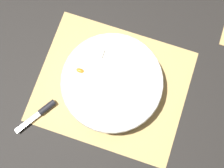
# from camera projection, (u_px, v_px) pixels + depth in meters

# --- Properties ---
(ground_plane) EXTENTS (6.00, 6.00, 0.00)m
(ground_plane) POSITION_uv_depth(u_px,v_px,m) (112.00, 86.00, 0.94)
(ground_plane) COLOR black
(bamboo_mat_center) EXTENTS (0.44, 0.37, 0.01)m
(bamboo_mat_center) POSITION_uv_depth(u_px,v_px,m) (112.00, 86.00, 0.94)
(bamboo_mat_center) COLOR tan
(bamboo_mat_center) RESTS_ON ground_plane
(fruit_salad_bowl) EXTENTS (0.29, 0.29, 0.07)m
(fruit_salad_bowl) POSITION_uv_depth(u_px,v_px,m) (112.00, 83.00, 0.90)
(fruit_salad_bowl) COLOR silver
(fruit_salad_bowl) RESTS_ON bamboo_mat_center
(paring_knife) EXTENTS (0.09, 0.13, 0.02)m
(paring_knife) POSITION_uv_depth(u_px,v_px,m) (45.00, 109.00, 0.91)
(paring_knife) COLOR silver
(paring_knife) RESTS_ON bamboo_mat_center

